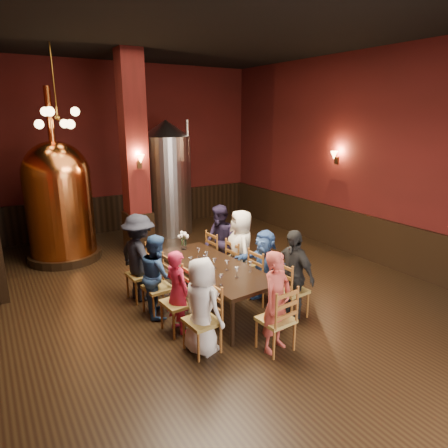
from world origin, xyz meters
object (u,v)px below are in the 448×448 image
dining_table (213,269)px  steel_vessel (168,178)px  person_2 (157,275)px  rose_vase (184,237)px  person_0 (202,306)px  person_1 (177,291)px  copper_kettle (59,200)px

dining_table → steel_vessel: 4.71m
person_2 → rose_vase: 1.15m
dining_table → person_2: 0.91m
person_2 → person_0: bearing=-162.9°
steel_vessel → person_2: bearing=-115.9°
dining_table → steel_vessel: (1.18, 4.49, 0.83)m
steel_vessel → rose_vase: 3.73m
person_0 → person_1: person_0 is taller
dining_table → person_1: size_ratio=1.93×
person_0 → copper_kettle: copper_kettle is taller
person_0 → rose_vase: size_ratio=3.94×
person_2 → copper_kettle: size_ratio=0.36×
person_0 → person_2: 1.33m
copper_kettle → rose_vase: bearing=-59.1°
copper_kettle → person_2: bearing=-76.8°
dining_table → steel_vessel: bearing=71.0°
person_1 → rose_vase: (0.79, 1.39, 0.34)m
dining_table → person_1: (-0.82, -0.39, -0.05)m
person_1 → copper_kettle: 4.32m
dining_table → copper_kettle: 4.20m
dining_table → person_2: person_2 is taller
dining_table → copper_kettle: (-1.70, 3.78, 0.67)m
person_1 → person_2: person_2 is taller
person_2 → copper_kettle: (-0.83, 3.51, 0.68)m
dining_table → person_2: (-0.87, 0.27, -0.01)m
person_1 → steel_vessel: (2.01, 4.88, 0.88)m
dining_table → person_0: 1.31m
person_0 → person_1: (-0.05, 0.67, -0.04)m
person_2 → steel_vessel: steel_vessel is taller
person_1 → dining_table: bearing=-76.5°
person_0 → person_1: size_ratio=1.07×
dining_table → rose_vase: size_ratio=7.13×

